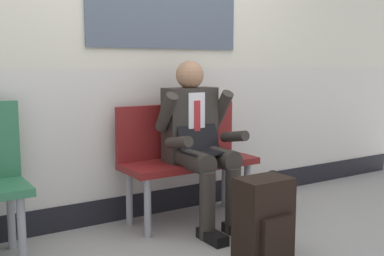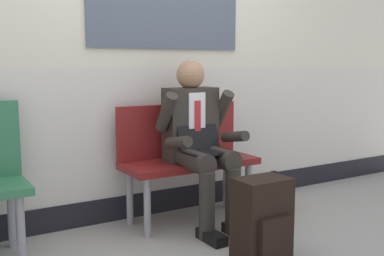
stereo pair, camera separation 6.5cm
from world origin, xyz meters
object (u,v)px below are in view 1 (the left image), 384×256
backpack (264,221)px  bench_with_person (185,153)px  person_seated (199,139)px  handbag (271,200)px

backpack → bench_with_person: bearing=88.8°
person_seated → handbag: (0.60, -0.14, -0.52)m
bench_with_person → backpack: 0.99m
bench_with_person → person_seated: (-0.00, -0.20, 0.13)m
bench_with_person → backpack: bearing=-91.2°
handbag → bench_with_person: bearing=150.7°
backpack → handbag: (0.62, 0.62, -0.12)m
backpack → handbag: 0.88m
bench_with_person → backpack: size_ratio=2.00×
bench_with_person → handbag: 0.78m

